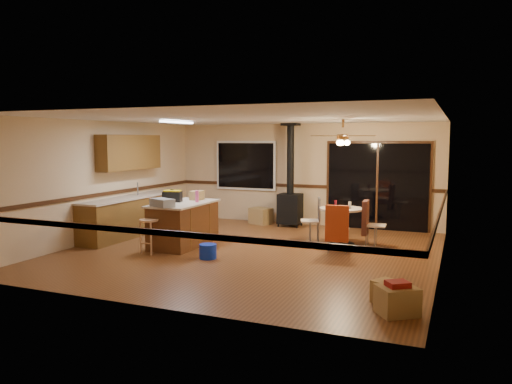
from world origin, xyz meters
The scene contains 35 objects.
floor centered at (0.00, 0.00, 0.00)m, with size 7.00×7.00×0.00m, color brown.
ceiling centered at (0.00, 0.00, 2.60)m, with size 7.00×7.00×0.00m, color silver.
wall_back centered at (0.00, 3.50, 1.30)m, with size 7.00×7.00×0.00m, color tan.
wall_front centered at (0.00, -3.50, 1.30)m, with size 7.00×7.00×0.00m, color tan.
wall_left centered at (-3.50, 0.00, 1.30)m, with size 7.00×7.00×0.00m, color tan.
wall_right centered at (3.50, 0.00, 1.30)m, with size 7.00×7.00×0.00m, color tan.
chair_rail centered at (0.00, 0.00, 1.00)m, with size 7.00×7.00×0.08m, color #381D0E, non-canonical shape.
window centered at (-1.60, 3.45, 1.50)m, with size 1.72×0.10×1.32m, color black.
sliding_door centered at (1.90, 3.45, 1.05)m, with size 2.52×0.10×2.10m, color black.
lower_cabinets centered at (-3.20, 0.50, 0.43)m, with size 0.60×3.00×0.86m, color brown.
countertop centered at (-3.20, 0.50, 0.88)m, with size 0.64×3.04×0.04m, color #C2AE96.
upper_cabinets centered at (-3.33, 0.70, 1.90)m, with size 0.35×2.00×0.80m, color brown.
kitchen_island centered at (-1.50, 0.00, 0.45)m, with size 0.88×1.68×0.90m.
wood_stove centered at (-0.20, 3.05, 0.73)m, with size 0.55×0.50×2.52m.
ceiling_fan centered at (1.51, 1.31, 2.21)m, with size 0.24×0.24×0.55m.
fluorescent_strip centered at (-1.80, 0.30, 2.56)m, with size 0.10×1.20×0.04m, color white.
toolbox_grey centered at (-1.55, -0.70, 0.98)m, with size 0.50×0.28×0.16m, color slate.
toolbox_black centered at (-1.78, 0.04, 1.01)m, with size 0.38×0.20×0.21m, color black.
toolbox_yellow_lid centered at (-1.78, 0.04, 1.13)m, with size 0.34×0.18×0.03m, color gold.
box_on_island centered at (-1.47, 0.52, 1.00)m, with size 0.21×0.29×0.19m, color olive.
bottle_dark centered at (-1.82, 0.08, 1.03)m, with size 0.07×0.07×0.26m, color black.
bottle_pink centered at (-1.28, 0.19, 1.02)m, with size 0.08×0.08×0.24m, color #D84C8C.
bottle_white centered at (-1.43, 0.61, 0.99)m, with size 0.06×0.06×0.17m, color white.
bar_stool centered at (-1.74, -0.88, 0.34)m, with size 0.37×0.37×0.67m, color tan.
blue_bucket centered at (-0.50, -0.83, 0.13)m, with size 0.32×0.32×0.27m, color #0C29B4.
dining_table centered at (1.51, 1.31, 0.53)m, with size 0.90×0.90×0.78m.
glass_red centered at (1.36, 1.41, 0.85)m, with size 0.06×0.06×0.15m, color #590C14.
glass_cream centered at (1.69, 1.26, 0.85)m, with size 0.06×0.06×0.15m, color beige.
chair_left centered at (0.91, 1.44, 0.59)m, with size 0.51×0.51×0.51m.
chair_near centered at (1.63, 0.42, 0.60)m, with size 0.47×0.50×0.70m.
chair_right centered at (2.02, 1.35, 0.60)m, with size 0.48×0.45×0.70m.
box_under_window centered at (-1.02, 3.10, 0.21)m, with size 0.52×0.42×0.42m, color olive.
box_corner_a centered at (3.10, -2.55, 0.18)m, with size 0.47×0.39×0.36m, color olive.
box_corner_b centered at (2.94, -2.16, 0.15)m, with size 0.38×0.32×0.30m, color olive.
box_small_red centered at (3.10, -2.55, 0.39)m, with size 0.27×0.22×0.07m, color maroon.
Camera 1 is at (3.78, -8.85, 2.19)m, focal length 35.00 mm.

